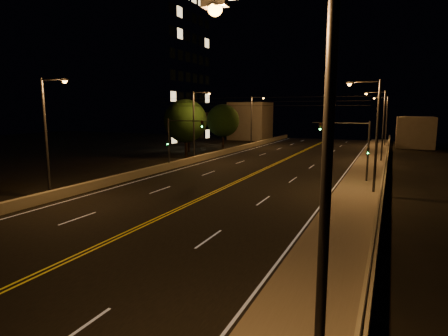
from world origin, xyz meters
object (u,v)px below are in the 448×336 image
at_px(streetlight_2, 381,122).
at_px(streetlight_6, 253,118).
at_px(traffic_signal_left, 177,137).
at_px(building_tower, 134,71).
at_px(streetlight_1, 373,129).
at_px(traffic_signal_right, 356,144).
at_px(streetlight_5, 196,121).
at_px(tree_0, 185,121).
at_px(tree_2, 223,121).
at_px(streetlight_4, 48,130).
at_px(streetlight_0, 310,193).
at_px(streetlight_3, 385,118).
at_px(tree_1, 188,121).

distance_m(streetlight_2, streetlight_6, 25.01).
distance_m(traffic_signal_left, building_tower, 33.38).
distance_m(streetlight_1, traffic_signal_right, 5.09).
xyz_separation_m(streetlight_5, tree_0, (-3.28, 3.10, -0.08)).
bearing_deg(tree_2, streetlight_2, -17.75).
xyz_separation_m(building_tower, tree_0, (18.08, -12.80, -8.62)).
distance_m(tree_0, tree_2, 13.33).
distance_m(streetlight_1, streetlight_4, 24.19).
bearing_deg(traffic_signal_right, traffic_signal_left, 180.00).
xyz_separation_m(streetlight_0, streetlight_2, (0.00, 43.58, 0.00)).
distance_m(traffic_signal_right, tree_2, 32.90).
bearing_deg(streetlight_6, tree_2, -126.72).
xyz_separation_m(streetlight_3, tree_2, (-25.06, -13.65, -0.40)).
relative_size(streetlight_4, traffic_signal_right, 1.58).
xyz_separation_m(streetlight_3, building_tower, (-42.78, -14.17, 8.53)).
bearing_deg(streetlight_1, streetlight_2, 90.00).
height_order(traffic_signal_right, building_tower, building_tower).
height_order(streetlight_3, building_tower, building_tower).
height_order(streetlight_3, tree_0, streetlight_3).
xyz_separation_m(streetlight_1, streetlight_6, (-21.43, 32.47, 0.00)).
height_order(streetlight_1, traffic_signal_right, streetlight_1).
xyz_separation_m(streetlight_0, tree_0, (-24.71, 38.28, -0.08)).
distance_m(streetlight_6, traffic_signal_right, 34.26).
bearing_deg(streetlight_6, traffic_signal_left, -87.60).
xyz_separation_m(streetlight_1, tree_0, (-24.71, 14.27, -0.08)).
distance_m(streetlight_3, streetlight_6, 23.16).
bearing_deg(streetlight_2, tree_0, -167.89).
distance_m(building_tower, tree_2, 19.85).
xyz_separation_m(tree_1, tree_2, (2.62, 7.24, -0.15)).
distance_m(streetlight_0, streetlight_1, 24.01).
relative_size(traffic_signal_left, tree_1, 0.72).
xyz_separation_m(streetlight_0, tree_1, (-27.68, 44.37, -0.25)).
bearing_deg(building_tower, traffic_signal_left, -44.94).
bearing_deg(streetlight_2, building_tower, 170.05).
relative_size(streetlight_1, traffic_signal_left, 1.58).
relative_size(streetlight_0, streetlight_1, 1.00).
distance_m(streetlight_6, tree_2, 6.09).
bearing_deg(streetlight_0, streetlight_6, 110.78).
xyz_separation_m(tree_0, tree_2, (-0.36, 13.33, -0.31)).
relative_size(traffic_signal_right, tree_2, 0.75).
height_order(streetlight_3, streetlight_5, same).
bearing_deg(tree_1, streetlight_4, -78.80).
height_order(streetlight_5, building_tower, building_tower).
xyz_separation_m(traffic_signal_left, tree_2, (-4.80, 23.00, 1.14)).
xyz_separation_m(streetlight_5, tree_2, (-3.63, 16.42, -0.40)).
height_order(streetlight_1, streetlight_6, same).
height_order(streetlight_3, tree_2, streetlight_3).
bearing_deg(streetlight_0, streetlight_3, 90.00).
relative_size(streetlight_0, traffic_signal_left, 1.58).
xyz_separation_m(streetlight_1, traffic_signal_right, (-1.57, 4.59, -1.54)).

